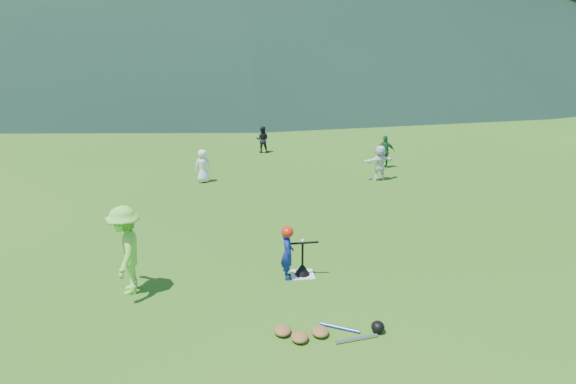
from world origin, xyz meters
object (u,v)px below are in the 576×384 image
object	(u,v)px
fielder_b	(262,139)
batting_tee	(302,269)
home_plate	(302,275)
equipment_pile	(320,332)
fielder_c	(385,152)
fielder_d	(380,163)
adult_coach	(126,250)
batter_child	(287,253)
fielder_a	(203,166)

from	to	relation	value
fielder_b	batting_tee	size ratio (longest dim) A/B	1.40
home_plate	equipment_pile	size ratio (longest dim) A/B	0.25
fielder_c	fielder_d	xyz separation A→B (m)	(-0.54, -1.32, 0.01)
adult_coach	equipment_pile	distance (m)	3.84
fielder_d	equipment_pile	world-z (taller)	fielder_d
batter_child	fielder_a	distance (m)	6.72
fielder_c	adult_coach	bearing A→B (deg)	55.60
adult_coach	batting_tee	distance (m)	3.37
fielder_d	home_plate	bearing A→B (deg)	51.73
fielder_c	equipment_pile	bearing A→B (deg)	76.71
home_plate	equipment_pile	bearing A→B (deg)	-90.10
adult_coach	batting_tee	world-z (taller)	adult_coach
equipment_pile	batting_tee	bearing A→B (deg)	89.90
home_plate	batting_tee	world-z (taller)	batting_tee
fielder_d	equipment_pile	size ratio (longest dim) A/B	0.60
equipment_pile	fielder_a	bearing A→B (deg)	103.88
batter_child	fielder_d	distance (m)	7.02
home_plate	batter_child	size ratio (longest dim) A/B	0.43
fielder_a	fielder_c	world-z (taller)	fielder_c
fielder_d	batting_tee	size ratio (longest dim) A/B	1.59
home_plate	fielder_b	size ratio (longest dim) A/B	0.47
equipment_pile	adult_coach	bearing A→B (deg)	150.60
fielder_a	batting_tee	distance (m)	6.76
fielder_b	home_plate	bearing A→B (deg)	100.43
adult_coach	home_plate	bearing A→B (deg)	92.99
adult_coach	batting_tee	bearing A→B (deg)	92.99
fielder_b	fielder_c	world-z (taller)	fielder_c
batter_child	batting_tee	distance (m)	0.50
batter_child	equipment_pile	bearing A→B (deg)	-172.91
fielder_a	equipment_pile	world-z (taller)	fielder_a
batting_tee	fielder_d	bearing A→B (deg)	62.08
batter_child	fielder_c	size ratio (longest dim) A/B	0.98
fielder_a	fielder_d	xyz separation A→B (m)	(5.30, -0.39, 0.04)
fielder_b	batting_tee	distance (m)	9.77
fielder_b	equipment_pile	distance (m)	11.91
batting_tee	home_plate	bearing A→B (deg)	0.00
home_plate	batter_child	world-z (taller)	batter_child
home_plate	fielder_b	distance (m)	9.78
batter_child	fielder_c	world-z (taller)	fielder_c
home_plate	batter_child	xyz separation A→B (m)	(-0.30, -0.07, 0.51)
home_plate	adult_coach	bearing A→B (deg)	-174.96
batting_tee	batter_child	bearing A→B (deg)	-167.43
adult_coach	fielder_b	distance (m)	10.56
fielder_c	fielder_d	bearing A→B (deg)	75.99
fielder_a	fielder_c	xyz separation A→B (m)	(5.84, 0.93, 0.03)
batter_child	adult_coach	distance (m)	3.01
batter_child	fielder_a	bearing A→B (deg)	14.47
home_plate	batting_tee	size ratio (longest dim) A/B	0.66
home_plate	adult_coach	distance (m)	3.40
adult_coach	fielder_d	distance (m)	9.04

